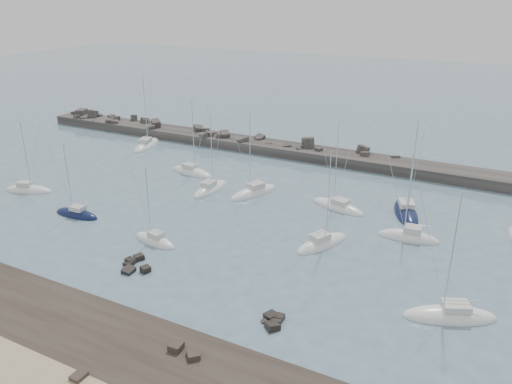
% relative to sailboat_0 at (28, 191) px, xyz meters
% --- Properties ---
extents(ground, '(400.00, 400.00, 0.00)m').
position_rel_sailboat_0_xyz_m(ground, '(34.40, -1.32, -0.14)').
color(ground, slate).
rests_on(ground, ground).
extents(rock_shelf, '(140.00, 12.00, 1.80)m').
position_rel_sailboat_0_xyz_m(rock_shelf, '(34.66, -23.32, -0.13)').
color(rock_shelf, '#2B231D').
rests_on(rock_shelf, ground).
extents(rock_cluster_near, '(4.12, 4.29, 1.27)m').
position_rel_sailboat_0_xyz_m(rock_cluster_near, '(30.21, -10.58, -0.01)').
color(rock_cluster_near, black).
rests_on(rock_cluster_near, ground).
extents(rock_cluster_far, '(2.51, 3.19, 1.48)m').
position_rel_sailboat_0_xyz_m(rock_cluster_far, '(49.04, -12.54, -0.14)').
color(rock_cluster_far, black).
rests_on(rock_cluster_far, ground).
extents(breakwater, '(115.00, 7.18, 5.16)m').
position_rel_sailboat_0_xyz_m(breakwater, '(26.02, 36.68, 0.17)').
color(breakwater, '#332F2D').
rests_on(breakwater, ground).
extents(sailboat_0, '(8.05, 4.78, 12.30)m').
position_rel_sailboat_0_xyz_m(sailboat_0, '(0.00, 0.00, 0.00)').
color(sailboat_0, white).
rests_on(sailboat_0, ground).
extents(sailboat_1, '(5.29, 10.27, 15.51)m').
position_rel_sailboat_0_xyz_m(sailboat_1, '(0.69, 28.22, 0.00)').
color(sailboat_1, white).
rests_on(sailboat_1, ground).
extents(sailboat_2, '(7.29, 2.59, 11.52)m').
position_rel_sailboat_0_xyz_m(sailboat_2, '(13.73, -3.21, -0.00)').
color(sailboat_2, '#0E173D').
rests_on(sailboat_2, ground).
extents(sailboat_3, '(2.93, 8.42, 13.21)m').
position_rel_sailboat_0_xyz_m(sailboat_3, '(25.28, 13.68, -0.00)').
color(sailboat_3, white).
rests_on(sailboat_3, ground).
extents(sailboat_4, '(8.97, 3.95, 13.73)m').
position_rel_sailboat_0_xyz_m(sailboat_4, '(18.19, 18.95, -0.00)').
color(sailboat_4, white).
rests_on(sailboat_4, ground).
extents(sailboat_5, '(6.92, 3.05, 10.78)m').
position_rel_sailboat_0_xyz_m(sailboat_5, '(28.58, -4.61, -0.00)').
color(sailboat_5, white).
rests_on(sailboat_5, ground).
extents(sailboat_6, '(5.90, 9.36, 14.21)m').
position_rel_sailboat_0_xyz_m(sailboat_6, '(32.11, 15.52, 0.00)').
color(sailboat_6, white).
rests_on(sailboat_6, ground).
extents(sailboat_7, '(5.79, 8.52, 13.06)m').
position_rel_sailboat_0_xyz_m(sailboat_7, '(47.54, 4.37, -0.00)').
color(sailboat_7, white).
rests_on(sailboat_7, ground).
extents(sailboat_8, '(6.31, 9.94, 15.10)m').
position_rel_sailboat_0_xyz_m(sailboat_8, '(54.85, 18.57, 0.01)').
color(sailboat_8, '#0E173D').
rests_on(sailboat_8, ground).
extents(sailboat_9, '(7.86, 3.13, 12.39)m').
position_rel_sailboat_0_xyz_m(sailboat_9, '(56.76, 11.08, 0.02)').
color(sailboat_9, white).
rests_on(sailboat_9, ground).
extents(sailboat_11, '(9.37, 6.26, 14.22)m').
position_rel_sailboat_0_xyz_m(sailboat_11, '(63.76, -4.03, -0.00)').
color(sailboat_11, white).
rests_on(sailboat_11, ground).
extents(sailboat_13, '(9.09, 4.89, 13.61)m').
position_rel_sailboat_0_xyz_m(sailboat_13, '(45.54, 16.28, -0.02)').
color(sailboat_13, white).
rests_on(sailboat_13, ground).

